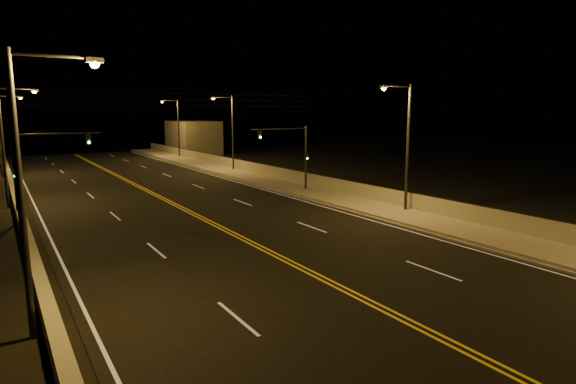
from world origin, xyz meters
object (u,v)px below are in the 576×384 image
traffic_signal_right (295,150)px  streetlight_3 (176,124)px  streetlight_4 (31,174)px  streetlight_2 (230,128)px  streetlight_6 (2,129)px  streetlight_5 (7,138)px  traffic_signal_left (34,163)px  streetlight_1 (405,140)px

traffic_signal_right → streetlight_3: bearing=87.3°
streetlight_3 → streetlight_4: (-21.40, -51.25, 0.00)m
streetlight_2 → traffic_signal_right: 15.87m
streetlight_6 → streetlight_3: bearing=25.5°
streetlight_2 → streetlight_5: (-21.40, -10.38, 0.00)m
streetlight_2 → traffic_signal_left: size_ratio=1.52×
traffic_signal_right → streetlight_5: bearing=164.9°
streetlight_3 → traffic_signal_left: bearing=-120.9°
streetlight_1 → streetlight_3: size_ratio=1.00×
streetlight_5 → streetlight_6: same height
streetlight_4 → streetlight_6: (0.00, 41.04, 0.00)m
streetlight_1 → traffic_signal_right: 10.73m
traffic_signal_right → streetlight_6: bearing=130.0°
streetlight_1 → traffic_signal_right: bearing=98.5°
streetlight_1 → streetlight_4: 22.49m
streetlight_2 → streetlight_3: bearing=90.0°
streetlight_1 → streetlight_2: size_ratio=1.00×
streetlight_4 → streetlight_5: bearing=90.0°
streetlight_2 → streetlight_1: bearing=-90.0°
streetlight_3 → streetlight_5: (-21.40, -28.44, 0.00)m
streetlight_1 → streetlight_4: same height
streetlight_6 → traffic_signal_left: 23.65m
streetlight_2 → streetlight_4: same height
traffic_signal_left → traffic_signal_right: bearing=0.0°
streetlight_6 → traffic_signal_right: (19.82, -23.59, -1.32)m
streetlight_1 → traffic_signal_left: bearing=152.5°
streetlight_5 → streetlight_6: bearing=90.0°
streetlight_2 → traffic_signal_right: streetlight_2 is taller
streetlight_3 → traffic_signal_right: (-1.57, -33.79, -1.32)m
streetlight_3 → streetlight_6: 23.71m
streetlight_5 → streetlight_4: bearing=-90.0°
streetlight_1 → streetlight_6: (-21.40, 34.12, 0.00)m
streetlight_4 → traffic_signal_left: bearing=86.2°
streetlight_5 → traffic_signal_right: 20.58m
traffic_signal_right → traffic_signal_left: same height
streetlight_4 → traffic_signal_right: 26.44m
streetlight_4 → traffic_signal_left: streetlight_4 is taller
streetlight_5 → traffic_signal_right: streetlight_5 is taller
streetlight_1 → traffic_signal_right: streetlight_1 is taller
traffic_signal_left → streetlight_5: bearing=102.3°
streetlight_5 → traffic_signal_right: (19.82, -5.36, -1.32)m
streetlight_1 → streetlight_5: same height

